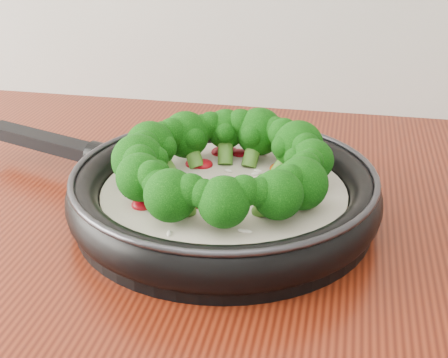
# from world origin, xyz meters

# --- Properties ---
(skillet) EXTENTS (0.59, 0.46, 0.10)m
(skillet) POSITION_xyz_m (-0.14, 1.09, 0.94)
(skillet) COLOR black
(skillet) RESTS_ON counter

